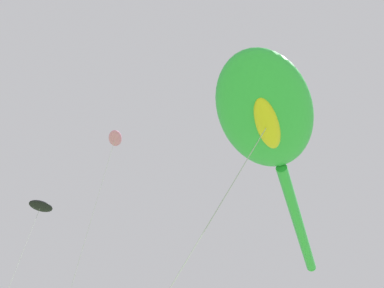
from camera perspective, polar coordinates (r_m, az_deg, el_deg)
The scene contains 3 objects.
big_show_kite at distance 15.00m, azimuth 9.49°, elevation 2.66°, with size 13.28×6.18×12.96m.
small_kite_box_yellow at distance 25.17m, azimuth -9.68°, elevation 0.33°, with size 3.10×4.57×19.53m.
small_kite_stunt_black at distance 22.24m, azimuth -18.47°, elevation -7.65°, with size 1.28×1.74×14.46m.
Camera 1 is at (-5.54, 3.55, 1.32)m, focal length 42.70 mm.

